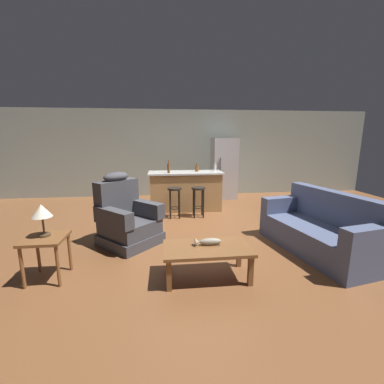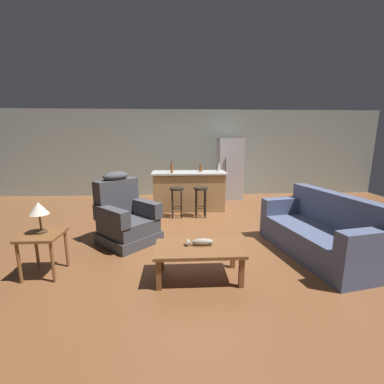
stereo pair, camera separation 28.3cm
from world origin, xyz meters
TOP-DOWN VIEW (x-y plane):
  - ground_plane at (0.00, 0.00)m, footprint 12.00×12.00m
  - back_wall at (0.00, 3.12)m, footprint 12.00×0.05m
  - coffee_table at (-0.01, -1.88)m, footprint 1.10×0.60m
  - fish_figurine at (0.01, -1.83)m, footprint 0.34×0.10m
  - couch at (1.89, -1.30)m, footprint 1.19×2.03m
  - recliner_near_lamp at (-1.18, -0.61)m, footprint 1.19×1.19m
  - end_table at (-2.01, -1.69)m, footprint 0.48×0.48m
  - table_lamp at (-2.03, -1.65)m, footprint 0.24×0.24m
  - kitchen_island at (0.00, 1.35)m, footprint 1.80×0.70m
  - bar_stool_left at (-0.30, 0.72)m, footprint 0.32×0.32m
  - bar_stool_right at (0.23, 0.72)m, footprint 0.32×0.32m
  - refrigerator at (1.25, 2.55)m, footprint 0.70×0.69m
  - bottle_tall_green at (-0.41, 1.16)m, footprint 0.06×0.06m
  - bottle_short_amber at (0.29, 1.41)m, footprint 0.09×0.09m
  - bottle_wine_dark at (0.75, 1.44)m, footprint 0.06×0.06m

SIDE VIEW (x-z plane):
  - ground_plane at x=0.00m, z-range 0.00..0.00m
  - couch at x=1.89m, z-range -0.13..0.81m
  - coffee_table at x=-0.01m, z-range 0.15..0.57m
  - recliner_near_lamp at x=-1.18m, z-range -0.18..1.02m
  - end_table at x=-2.01m, z-range 0.18..0.74m
  - fish_figurine at x=0.01m, z-range 0.41..0.51m
  - bar_stool_left at x=-0.30m, z-range 0.13..0.81m
  - bar_stool_right at x=0.23m, z-range 0.13..0.81m
  - kitchen_island at x=0.00m, z-range 0.00..0.95m
  - table_lamp at x=-2.03m, z-range 0.66..1.07m
  - refrigerator at x=1.25m, z-range 0.00..1.76m
  - bottle_short_amber at x=0.29m, z-range 0.93..1.13m
  - bottle_wine_dark at x=0.75m, z-range 0.92..1.15m
  - bottle_tall_green at x=-0.41m, z-range 0.91..1.22m
  - back_wall at x=0.00m, z-range 0.00..2.60m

